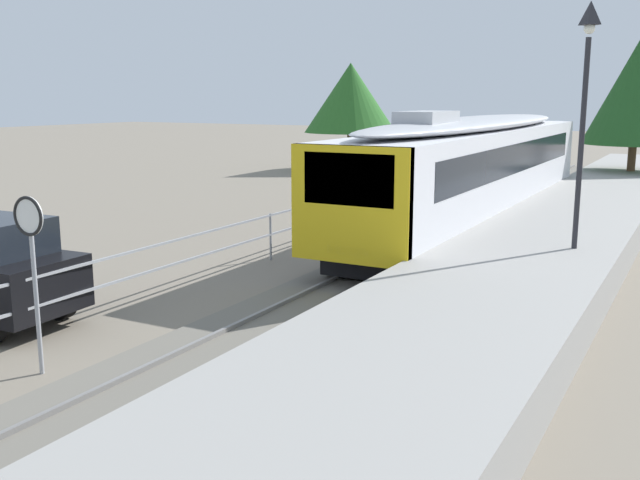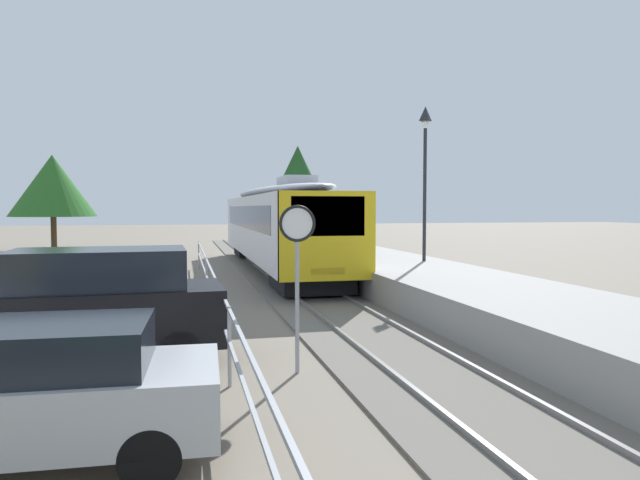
# 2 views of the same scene
# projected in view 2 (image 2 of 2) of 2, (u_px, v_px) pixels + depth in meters

# --- Properties ---
(ground_plane) EXTENTS (160.00, 160.00, 0.00)m
(ground_plane) POSITION_uv_depth(u_px,v_px,m) (215.00, 293.00, 18.75)
(ground_plane) COLOR slate
(track_rails) EXTENTS (3.20, 60.00, 0.14)m
(track_rails) POSITION_uv_depth(u_px,v_px,m) (306.00, 289.00, 19.43)
(track_rails) COLOR #6B665B
(track_rails) RESTS_ON ground
(commuter_train) EXTENTS (2.82, 18.73, 3.74)m
(commuter_train) POSITION_uv_depth(u_px,v_px,m) (277.00, 222.00, 25.32)
(commuter_train) COLOR silver
(commuter_train) RESTS_ON track_rails
(station_platform) EXTENTS (3.90, 60.00, 0.90)m
(station_platform) POSITION_uv_depth(u_px,v_px,m) (397.00, 274.00, 20.16)
(station_platform) COLOR #999691
(station_platform) RESTS_ON ground
(platform_lamp_mid_platform) EXTENTS (0.34, 0.34, 5.35)m
(platform_lamp_mid_platform) POSITION_uv_depth(u_px,v_px,m) (425.00, 154.00, 20.07)
(platform_lamp_mid_platform) COLOR #232328
(platform_lamp_mid_platform) RESTS_ON station_platform
(speed_limit_sign) EXTENTS (0.61, 0.10, 2.81)m
(speed_limit_sign) POSITION_uv_depth(u_px,v_px,m) (297.00, 246.00, 9.57)
(speed_limit_sign) COLOR #9EA0A5
(speed_limit_sign) RESTS_ON ground
(carpark_fence) EXTENTS (0.06, 36.06, 1.25)m
(carpark_fence) POSITION_uv_depth(u_px,v_px,m) (229.00, 328.00, 8.91)
(carpark_fence) COLOR #9EA0A5
(carpark_fence) RESTS_ON ground
(parked_hatchback_silver) EXTENTS (4.07, 1.92, 1.53)m
(parked_hatchback_silver) POSITION_uv_depth(u_px,v_px,m) (34.00, 392.00, 6.19)
(parked_hatchback_silver) COLOR #B7BABF
(parked_hatchback_silver) RESTS_ON ground
(parked_suv_black) EXTENTS (4.68, 2.10, 2.04)m
(parked_suv_black) POSITION_uv_depth(u_px,v_px,m) (91.00, 305.00, 10.10)
(parked_suv_black) COLOR black
(parked_suv_black) RESTS_ON ground
(tree_behind_carpark) EXTENTS (5.42, 5.42, 6.20)m
(tree_behind_carpark) POSITION_uv_depth(u_px,v_px,m) (53.00, 186.00, 37.60)
(tree_behind_carpark) COLOR brown
(tree_behind_carpark) RESTS_ON ground
(tree_behind_station_far) EXTENTS (4.58, 4.58, 6.88)m
(tree_behind_station_far) POSITION_uv_depth(u_px,v_px,m) (298.00, 182.00, 38.63)
(tree_behind_station_far) COLOR brown
(tree_behind_station_far) RESTS_ON ground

